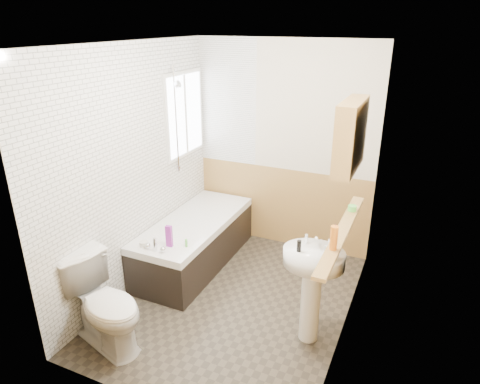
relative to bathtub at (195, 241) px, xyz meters
name	(u,v)px	position (x,y,z in m)	size (l,w,h in m)	color
floor	(234,301)	(0.73, -0.49, -0.29)	(2.80, 2.80, 0.00)	#2F2921
ceiling	(232,43)	(0.73, -0.49, 2.21)	(2.80, 2.80, 0.00)	white
wall_back	(283,148)	(0.73, 0.92, 0.96)	(2.20, 0.02, 2.50)	beige
wall_front	(140,261)	(0.73, -1.90, 0.96)	(2.20, 0.02, 2.50)	beige
wall_left	(134,171)	(-0.38, -0.49, 0.96)	(0.02, 2.80, 2.50)	beige
wall_right	(356,208)	(1.84, -0.49, 0.96)	(0.02, 2.80, 2.50)	beige
wainscot_right	(345,285)	(1.82, -0.49, 0.21)	(0.01, 2.80, 1.00)	#B18748
wainscot_front	(151,352)	(0.73, -1.88, 0.21)	(2.20, 0.01, 1.00)	#B18748
wainscot_back	(280,206)	(0.73, 0.89, 0.21)	(2.20, 0.01, 1.00)	#B18748
tile_cladding_left	(136,171)	(-0.36, -0.49, 0.96)	(0.01, 2.80, 2.50)	white
tile_return_back	(227,102)	(0.01, 0.89, 1.46)	(0.75, 0.01, 1.50)	white
window	(185,115)	(-0.33, 0.46, 1.36)	(0.03, 0.79, 0.99)	white
bathtub	(195,241)	(0.00, 0.00, 0.00)	(0.70, 1.72, 0.69)	black
shower_riser	(176,112)	(-0.31, 0.24, 1.44)	(0.10, 0.08, 1.20)	silver
toilet	(105,305)	(-0.03, -1.49, 0.11)	(0.46, 0.82, 0.80)	white
sink	(312,277)	(1.57, -0.71, 0.35)	(0.52, 0.42, 1.01)	white
pine_shelf	(342,232)	(1.77, -0.64, 0.80)	(0.10, 1.51, 0.03)	#B18748
medicine_cabinet	(350,136)	(1.74, -0.54, 1.57)	(0.15, 0.60, 0.54)	#B18748
foam_can	(334,238)	(1.77, -0.98, 0.91)	(0.06, 0.06, 0.19)	orange
green_bottle	(334,236)	(1.77, -0.97, 0.92)	(0.04, 0.04, 0.21)	purple
black_jar	(352,208)	(1.77, -0.23, 0.84)	(0.08, 0.08, 0.05)	#59C647
soap_bottle	(330,254)	(1.71, -0.77, 0.65)	(0.07, 0.16, 0.08)	silver
clear_bottle	(299,246)	(1.46, -0.77, 0.66)	(0.04, 0.04, 0.10)	black
blue_gel	(169,236)	(0.08, -0.62, 0.38)	(0.06, 0.04, 0.23)	purple
cream_jar	(144,244)	(-0.16, -0.73, 0.29)	(0.09, 0.09, 0.05)	silver
orange_bottle	(186,243)	(0.23, -0.56, 0.31)	(0.03, 0.03, 0.08)	#59C647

